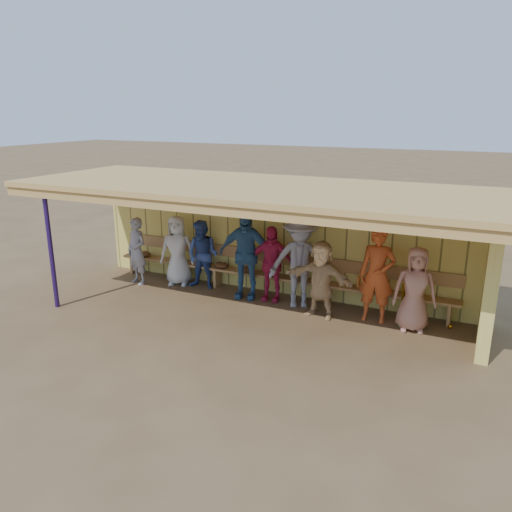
{
  "coord_description": "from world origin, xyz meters",
  "views": [
    {
      "loc": [
        4.02,
        -8.14,
        3.8
      ],
      "look_at": [
        0.0,
        0.35,
        1.05
      ],
      "focal_mm": 35.0,
      "sensor_mm": 36.0,
      "label": 1
    }
  ],
  "objects_px": {
    "player_extra": "(245,254)",
    "player_e": "(300,261)",
    "player_b": "(178,250)",
    "player_g": "(377,275)",
    "player_h": "(415,289)",
    "player_f": "(321,279)",
    "player_d": "(271,264)",
    "bench": "(271,270)",
    "player_a": "(137,251)",
    "player_c": "(203,255)"
  },
  "relations": [
    {
      "from": "player_h",
      "to": "player_extra",
      "type": "xyz_separation_m",
      "value": [
        -3.44,
        0.18,
        0.17
      ]
    },
    {
      "from": "player_a",
      "to": "player_c",
      "type": "distance_m",
      "value": 1.55
    },
    {
      "from": "player_h",
      "to": "bench",
      "type": "xyz_separation_m",
      "value": [
        -3.02,
        0.59,
        -0.24
      ]
    },
    {
      "from": "player_extra",
      "to": "player_f",
      "type": "bearing_deg",
      "value": -20.97
    },
    {
      "from": "player_b",
      "to": "player_e",
      "type": "bearing_deg",
      "value": -20.48
    },
    {
      "from": "player_f",
      "to": "player_g",
      "type": "distance_m",
      "value": 1.03
    },
    {
      "from": "player_c",
      "to": "player_g",
      "type": "relative_size",
      "value": 0.85
    },
    {
      "from": "player_b",
      "to": "player_c",
      "type": "bearing_deg",
      "value": -18.96
    },
    {
      "from": "player_e",
      "to": "player_g",
      "type": "xyz_separation_m",
      "value": [
        1.54,
        -0.08,
        -0.04
      ]
    },
    {
      "from": "player_extra",
      "to": "bench",
      "type": "bearing_deg",
      "value": 33.17
    },
    {
      "from": "player_d",
      "to": "player_h",
      "type": "bearing_deg",
      "value": -12.69
    },
    {
      "from": "player_e",
      "to": "player_h",
      "type": "height_order",
      "value": "player_e"
    },
    {
      "from": "player_extra",
      "to": "player_e",
      "type": "bearing_deg",
      "value": -9.92
    },
    {
      "from": "player_b",
      "to": "player_d",
      "type": "distance_m",
      "value": 2.29
    },
    {
      "from": "player_b",
      "to": "player_g",
      "type": "bearing_deg",
      "value": -20.93
    },
    {
      "from": "player_g",
      "to": "bench",
      "type": "distance_m",
      "value": 2.39
    },
    {
      "from": "player_a",
      "to": "player_c",
      "type": "relative_size",
      "value": 1.0
    },
    {
      "from": "player_e",
      "to": "player_extra",
      "type": "xyz_separation_m",
      "value": [
        -1.19,
        -0.03,
        0.0
      ]
    },
    {
      "from": "player_c",
      "to": "player_d",
      "type": "relative_size",
      "value": 0.97
    },
    {
      "from": "player_b",
      "to": "player_a",
      "type": "bearing_deg",
      "value": -176.76
    },
    {
      "from": "player_d",
      "to": "bench",
      "type": "xyz_separation_m",
      "value": [
        -0.13,
        0.33,
        -0.26
      ]
    },
    {
      "from": "player_d",
      "to": "player_extra",
      "type": "distance_m",
      "value": 0.57
    },
    {
      "from": "player_b",
      "to": "player_g",
      "type": "relative_size",
      "value": 0.88
    },
    {
      "from": "player_h",
      "to": "player_extra",
      "type": "relative_size",
      "value": 0.82
    },
    {
      "from": "player_d",
      "to": "player_g",
      "type": "distance_m",
      "value": 2.19
    },
    {
      "from": "player_g",
      "to": "player_extra",
      "type": "xyz_separation_m",
      "value": [
        -2.73,
        0.05,
        0.04
      ]
    },
    {
      "from": "player_e",
      "to": "player_g",
      "type": "bearing_deg",
      "value": -26.21
    },
    {
      "from": "player_g",
      "to": "player_extra",
      "type": "bearing_deg",
      "value": 175.95
    },
    {
      "from": "player_f",
      "to": "player_extra",
      "type": "xyz_separation_m",
      "value": [
        -1.74,
        0.3,
        0.19
      ]
    },
    {
      "from": "player_c",
      "to": "player_g",
      "type": "distance_m",
      "value": 3.83
    },
    {
      "from": "player_d",
      "to": "player_h",
      "type": "distance_m",
      "value": 2.9
    },
    {
      "from": "player_a",
      "to": "player_h",
      "type": "distance_m",
      "value": 6.04
    },
    {
      "from": "player_d",
      "to": "player_f",
      "type": "distance_m",
      "value": 1.25
    },
    {
      "from": "player_c",
      "to": "player_d",
      "type": "height_order",
      "value": "player_d"
    },
    {
      "from": "player_f",
      "to": "player_extra",
      "type": "bearing_deg",
      "value": 178.96
    },
    {
      "from": "player_c",
      "to": "player_d",
      "type": "xyz_separation_m",
      "value": [
        1.64,
        -0.03,
        0.03
      ]
    },
    {
      "from": "player_extra",
      "to": "bench",
      "type": "xyz_separation_m",
      "value": [
        0.42,
        0.41,
        -0.41
      ]
    },
    {
      "from": "player_h",
      "to": "player_d",
      "type": "bearing_deg",
      "value": 162.06
    },
    {
      "from": "player_a",
      "to": "bench",
      "type": "relative_size",
      "value": 0.2
    },
    {
      "from": "player_f",
      "to": "player_d",
      "type": "bearing_deg",
      "value": 171.09
    },
    {
      "from": "player_d",
      "to": "player_e",
      "type": "height_order",
      "value": "player_e"
    },
    {
      "from": "player_d",
      "to": "player_g",
      "type": "bearing_deg",
      "value": -10.88
    },
    {
      "from": "player_b",
      "to": "player_e",
      "type": "distance_m",
      "value": 2.94
    },
    {
      "from": "player_b",
      "to": "player_c",
      "type": "distance_m",
      "value": 0.66
    },
    {
      "from": "player_f",
      "to": "bench",
      "type": "distance_m",
      "value": 1.52
    },
    {
      "from": "player_f",
      "to": "player_g",
      "type": "relative_size",
      "value": 0.83
    },
    {
      "from": "player_c",
      "to": "player_f",
      "type": "distance_m",
      "value": 2.86
    },
    {
      "from": "player_h",
      "to": "player_g",
      "type": "bearing_deg",
      "value": 156.51
    },
    {
      "from": "player_a",
      "to": "player_h",
      "type": "bearing_deg",
      "value": 18.0
    },
    {
      "from": "bench",
      "to": "player_b",
      "type": "bearing_deg",
      "value": -171.96
    }
  ]
}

